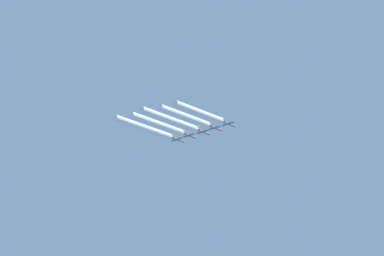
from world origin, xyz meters
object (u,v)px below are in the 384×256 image
(jet_inner_left, at_px, (190,136))
(jet_center, at_px, (204,132))
(jet_far_left, at_px, (178,140))
(jet_far_right, at_px, (229,124))
(jet_inner_right, at_px, (216,128))

(jet_inner_left, distance_m, jet_center, 10.38)
(jet_center, bearing_deg, jet_far_left, -179.53)
(jet_inner_left, bearing_deg, jet_far_right, 1.36)
(jet_far_right, bearing_deg, jet_inner_left, -178.64)
(jet_center, bearing_deg, jet_far_right, 1.16)
(jet_inner_right, height_order, jet_far_right, jet_far_right)
(jet_far_right, bearing_deg, jet_far_left, -179.20)
(jet_center, xyz_separation_m, jet_far_right, (18.54, 0.38, 0.07))
(jet_far_right, bearing_deg, jet_inner_right, -177.38)
(jet_inner_right, distance_m, jet_far_right, 9.46)
(jet_center, distance_m, jet_inner_right, 9.09)
(jet_inner_left, distance_m, jet_inner_right, 19.46)
(jet_far_left, height_order, jet_inner_left, jet_inner_left)
(jet_far_left, distance_m, jet_far_right, 38.36)
(jet_far_left, bearing_deg, jet_inner_left, -0.90)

